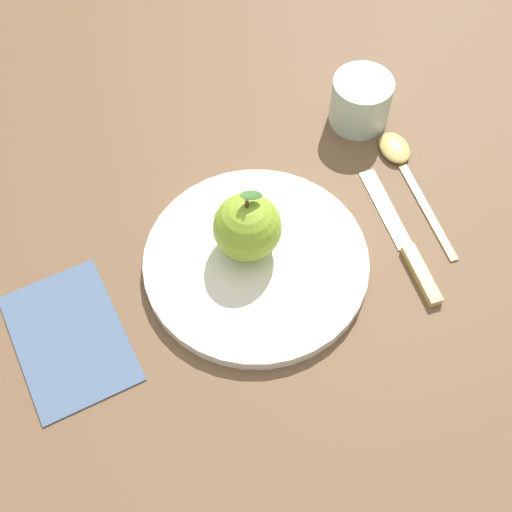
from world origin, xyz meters
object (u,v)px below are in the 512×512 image
dinner_plate (256,262)px  linen_napkin (69,337)px  cup (361,99)px  spoon (402,162)px  knife (406,246)px  apple (247,228)px

dinner_plate → linen_napkin: bearing=142.3°
linen_napkin → cup: bearing=-18.7°
spoon → linen_napkin: spoon is taller
cup → spoon: 0.09m
cup → linen_napkin: (-0.40, 0.14, -0.03)m
knife → spoon: (0.10, 0.05, 0.00)m
apple → knife: size_ratio=0.59×
apple → knife: (0.09, -0.15, -0.05)m
dinner_plate → knife: (0.10, -0.13, -0.00)m
dinner_plate → knife: size_ratio=1.66×
apple → cup: 0.24m
dinner_plate → cup: cup is taller
linen_napkin → apple: bearing=-32.7°
dinner_plate → knife: bearing=-54.1°
apple → linen_napkin: size_ratio=0.56×
apple → linen_napkin: (-0.17, 0.11, -0.05)m
linen_napkin → spoon: bearing=-30.1°
apple → linen_napkin: bearing=147.3°
dinner_plate → linen_napkin: 0.20m
spoon → linen_napkin: 0.42m
dinner_plate → cup: 0.24m
cup → knife: bearing=-140.4°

